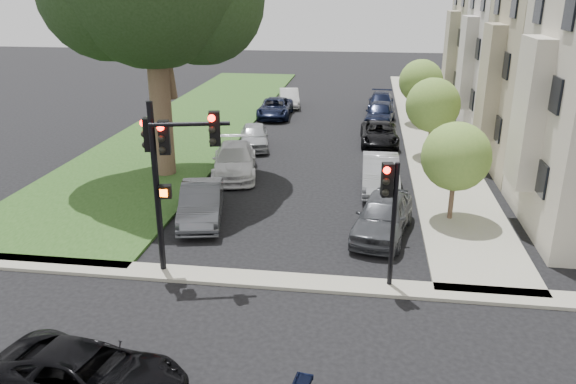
# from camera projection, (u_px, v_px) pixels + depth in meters

# --- Properties ---
(ground) EXTENTS (140.00, 140.00, 0.00)m
(ground) POSITION_uv_depth(u_px,v_px,m) (264.00, 316.00, 16.18)
(ground) COLOR black
(ground) RESTS_ON ground
(grass_strip) EXTENTS (8.00, 44.00, 0.12)m
(grass_strip) POSITION_uv_depth(u_px,v_px,m) (199.00, 120.00, 39.64)
(grass_strip) COLOR #1D4114
(grass_strip) RESTS_ON ground
(sidewalk_right) EXTENTS (3.50, 44.00, 0.12)m
(sidewalk_right) POSITION_uv_depth(u_px,v_px,m) (427.00, 127.00, 37.58)
(sidewalk_right) COLOR #A09F84
(sidewalk_right) RESTS_ON ground
(sidewalk_cross) EXTENTS (60.00, 1.00, 0.12)m
(sidewalk_cross) POSITION_uv_depth(u_px,v_px,m) (275.00, 280.00, 18.02)
(sidewalk_cross) COLOR #A09F84
(sidewalk_cross) RESTS_ON ground
(house_c) EXTENTS (7.70, 7.55, 15.97)m
(house_c) POSITION_uv_depth(u_px,v_px,m) (536.00, 22.00, 33.54)
(house_c) COLOR #9E9995
(house_c) RESTS_ON ground
(house_d) EXTENTS (7.70, 7.55, 15.97)m
(house_d) POSITION_uv_depth(u_px,v_px,m) (507.00, 16.00, 40.51)
(house_d) COLOR gray
(house_d) RESTS_ON ground
(small_tree_a) EXTENTS (2.71, 2.71, 4.07)m
(small_tree_a) POSITION_uv_depth(u_px,v_px,m) (456.00, 157.00, 21.85)
(small_tree_a) COLOR brown
(small_tree_a) RESTS_ON ground
(small_tree_b) EXTENTS (2.93, 2.93, 4.39)m
(small_tree_b) POSITION_uv_depth(u_px,v_px,m) (433.00, 105.00, 30.21)
(small_tree_b) COLOR brown
(small_tree_b) RESTS_ON ground
(small_tree_c) EXTENTS (2.93, 2.93, 4.40)m
(small_tree_c) POSITION_uv_depth(u_px,v_px,m) (421.00, 82.00, 37.62)
(small_tree_c) COLOR brown
(small_tree_c) RESTS_ON ground
(traffic_signal_main) EXTENTS (2.80, 0.81, 5.72)m
(traffic_signal_main) POSITION_uv_depth(u_px,v_px,m) (168.00, 158.00, 17.34)
(traffic_signal_main) COLOR black
(traffic_signal_main) RESTS_ON ground
(traffic_signal_secondary) EXTENTS (0.55, 0.44, 4.12)m
(traffic_signal_secondary) POSITION_uv_depth(u_px,v_px,m) (390.00, 202.00, 16.77)
(traffic_signal_secondary) COLOR black
(traffic_signal_secondary) RESTS_ON ground
(car_cross_near) EXTENTS (4.91, 2.85, 1.29)m
(car_cross_near) POSITION_uv_depth(u_px,v_px,m) (88.00, 376.00, 12.71)
(car_cross_near) COLOR black
(car_cross_near) RESTS_ON ground
(car_parked_0) EXTENTS (2.73, 4.90, 1.58)m
(car_parked_0) POSITION_uv_depth(u_px,v_px,m) (383.00, 216.00, 21.21)
(car_parked_0) COLOR #3F4247
(car_parked_0) RESTS_ON ground
(car_parked_1) EXTENTS (1.73, 4.77, 1.56)m
(car_parked_1) POSITION_uv_depth(u_px,v_px,m) (380.00, 173.00, 26.04)
(car_parked_1) COLOR #999BA0
(car_parked_1) RESTS_ON ground
(car_parked_2) EXTENTS (2.30, 4.76, 1.31)m
(car_parked_2) POSITION_uv_depth(u_px,v_px,m) (379.00, 134.00, 33.52)
(car_parked_2) COLOR black
(car_parked_2) RESTS_ON ground
(car_parked_3) EXTENTS (2.33, 4.77, 1.57)m
(car_parked_3) POSITION_uv_depth(u_px,v_px,m) (380.00, 113.00, 38.42)
(car_parked_3) COLOR black
(car_parked_3) RESTS_ON ground
(car_parked_4) EXTENTS (2.04, 4.66, 1.33)m
(car_parked_4) POSITION_uv_depth(u_px,v_px,m) (381.00, 102.00, 42.59)
(car_parked_4) COLOR black
(car_parked_4) RESTS_ON ground
(car_parked_5) EXTENTS (2.50, 4.80, 1.51)m
(car_parked_5) POSITION_uv_depth(u_px,v_px,m) (201.00, 203.00, 22.56)
(car_parked_5) COLOR #3F4247
(car_parked_5) RESTS_ON ground
(car_parked_6) EXTENTS (3.10, 5.51, 1.51)m
(car_parked_6) POSITION_uv_depth(u_px,v_px,m) (235.00, 160.00, 28.06)
(car_parked_6) COLOR silver
(car_parked_6) RESTS_ON ground
(car_parked_7) EXTENTS (2.42, 4.34, 1.39)m
(car_parked_7) POSITION_uv_depth(u_px,v_px,m) (254.00, 136.00, 32.82)
(car_parked_7) COLOR #999BA0
(car_parked_7) RESTS_ON ground
(car_parked_8) EXTENTS (2.38, 4.92, 1.35)m
(car_parked_8) POSITION_uv_depth(u_px,v_px,m) (275.00, 108.00, 40.49)
(car_parked_8) COLOR black
(car_parked_8) RESTS_ON ground
(car_parked_9) EXTENTS (2.18, 4.34, 1.37)m
(car_parked_9) POSITION_uv_depth(u_px,v_px,m) (289.00, 98.00, 44.10)
(car_parked_9) COLOR silver
(car_parked_9) RESTS_ON ground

